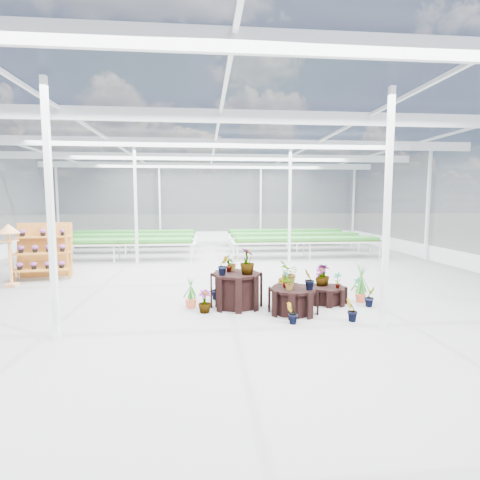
{
  "coord_description": "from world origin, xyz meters",
  "views": [
    {
      "loc": [
        -0.38,
        -10.67,
        2.45
      ],
      "look_at": [
        0.65,
        0.22,
        1.3
      ],
      "focal_mm": 28.0,
      "sensor_mm": 36.0,
      "label": 1
    }
  ],
  "objects": [
    {
      "name": "nursery_plants",
      "position": [
        1.47,
        -2.2,
        0.58
      ],
      "size": [
        4.68,
        2.57,
        1.4
      ],
      "color": "#287329",
      "rests_on": "ground"
    },
    {
      "name": "steel_frame",
      "position": [
        0.0,
        0.0,
        2.25
      ],
      "size": [
        18.0,
        24.0,
        4.5
      ],
      "primitive_type": null,
      "color": "silver",
      "rests_on": "ground"
    },
    {
      "name": "nursery_benches",
      "position": [
        0.0,
        7.2,
        0.42
      ],
      "size": [
        16.0,
        7.0,
        0.84
      ],
      "primitive_type": null,
      "color": "silver",
      "rests_on": "ground"
    },
    {
      "name": "bird_table",
      "position": [
        -5.93,
        0.46,
        0.9
      ],
      "size": [
        0.47,
        0.47,
        1.81
      ],
      "primitive_type": null,
      "rotation": [
        0.0,
        0.0,
        -0.11
      ],
      "color": "tan",
      "rests_on": "ground"
    },
    {
      "name": "shelf_rack",
      "position": [
        -5.44,
        1.44,
        0.88
      ],
      "size": [
        1.78,
        1.13,
        1.75
      ],
      "primitive_type": null,
      "rotation": [
        0.0,
        0.0,
        0.16
      ],
      "color": "#B56E28",
      "rests_on": "ground"
    },
    {
      "name": "plinth_tall",
      "position": [
        0.34,
        -2.21,
        0.4
      ],
      "size": [
        1.16,
        1.16,
        0.79
      ],
      "primitive_type": "cylinder",
      "rotation": [
        0.0,
        0.0,
        -0.0
      ],
      "color": "black",
      "rests_on": "ground"
    },
    {
      "name": "plinth_low",
      "position": [
        2.54,
        -2.11,
        0.2
      ],
      "size": [
        1.05,
        1.05,
        0.4
      ],
      "primitive_type": "cylinder",
      "rotation": [
        0.0,
        0.0,
        -0.2
      ],
      "color": "black",
      "rests_on": "ground"
    },
    {
      "name": "greenhouse_shell",
      "position": [
        0.0,
        0.0,
        2.25
      ],
      "size": [
        18.0,
        24.0,
        4.5
      ],
      "primitive_type": null,
      "color": "white",
      "rests_on": "ground"
    },
    {
      "name": "ground_plane",
      "position": [
        0.0,
        0.0,
        0.0
      ],
      "size": [
        24.0,
        24.0,
        0.0
      ],
      "primitive_type": "plane",
      "color": "gray",
      "rests_on": "ground"
    },
    {
      "name": "plinth_mid",
      "position": [
        1.54,
        -2.81,
        0.28
      ],
      "size": [
        1.31,
        1.31,
        0.56
      ],
      "primitive_type": "cylinder",
      "rotation": [
        0.0,
        0.0,
        -0.29
      ],
      "color": "black",
      "rests_on": "ground"
    }
  ]
}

